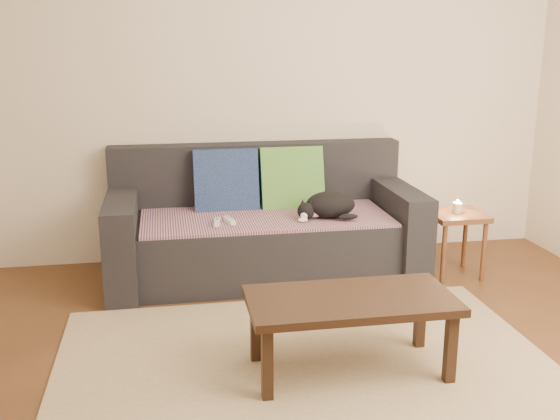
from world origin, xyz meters
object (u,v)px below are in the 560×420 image
at_px(cat, 328,205).
at_px(coffee_table, 351,306).
at_px(wii_remote_a, 217,222).
at_px(wii_remote_b, 230,221).
at_px(side_table, 456,224).
at_px(sofa, 263,230).

xyz_separation_m(cat, coffee_table, (-0.21, -1.27, -0.18)).
distance_m(wii_remote_a, wii_remote_b, 0.09).
bearing_deg(side_table, wii_remote_a, 178.88).
height_order(sofa, cat, sofa).
bearing_deg(sofa, wii_remote_a, -143.78).
relative_size(sofa, cat, 4.67).
relative_size(wii_remote_b, side_table, 0.33).
bearing_deg(wii_remote_b, wii_remote_a, 91.49).
bearing_deg(wii_remote_a, wii_remote_b, -68.38).
bearing_deg(cat, coffee_table, -77.24).
xyz_separation_m(wii_remote_a, wii_remote_b, (0.08, 0.02, 0.00)).
relative_size(cat, coffee_table, 0.45).
distance_m(wii_remote_a, coffee_table, 1.35).
bearing_deg(wii_remote_b, coffee_table, -173.33).
xyz_separation_m(wii_remote_a, coffee_table, (0.54, -1.23, -0.11)).
xyz_separation_m(cat, wii_remote_a, (-0.75, -0.04, -0.07)).
height_order(cat, side_table, cat).
bearing_deg(coffee_table, wii_remote_b, 109.91).
bearing_deg(sofa, side_table, -12.23).
height_order(wii_remote_b, side_table, wii_remote_b).
bearing_deg(wii_remote_b, side_table, -105.21).
bearing_deg(sofa, cat, -27.32).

